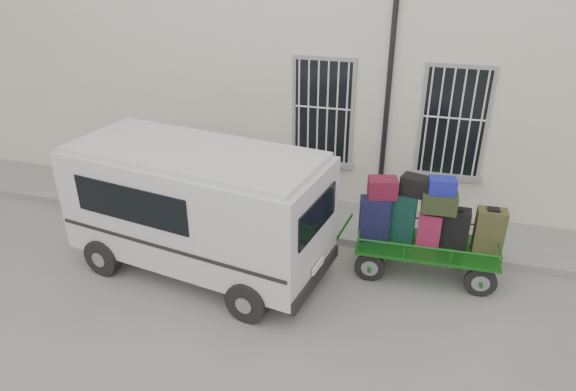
% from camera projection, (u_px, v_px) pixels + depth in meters
% --- Properties ---
extents(ground, '(80.00, 80.00, 0.00)m').
position_uv_depth(ground, '(307.00, 280.00, 9.37)').
color(ground, slate).
rests_on(ground, ground).
extents(building, '(24.00, 5.15, 6.00)m').
position_uv_depth(building, '(361.00, 55.00, 12.77)').
color(building, beige).
rests_on(building, ground).
extents(sidewalk, '(24.00, 1.70, 0.15)m').
position_uv_depth(sidewalk, '(330.00, 220.00, 11.23)').
color(sidewalk, gray).
rests_on(sidewalk, ground).
extents(luggage_cart, '(2.93, 1.19, 1.98)m').
position_uv_depth(luggage_cart, '(425.00, 225.00, 9.12)').
color(luggage_cart, black).
rests_on(luggage_cart, ground).
extents(van, '(4.98, 2.77, 2.38)m').
position_uv_depth(van, '(197.00, 203.00, 9.16)').
color(van, silver).
rests_on(van, ground).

